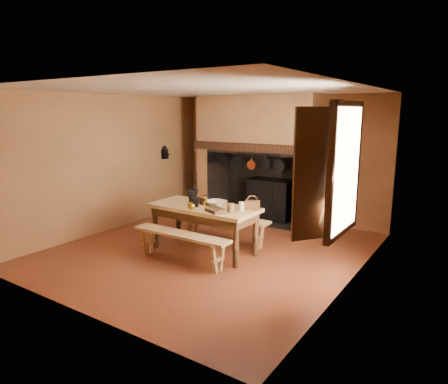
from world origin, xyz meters
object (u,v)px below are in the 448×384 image
object	(u,v)px
iron_range	(271,199)
coffee_grinder	(204,200)
wicker_basket	(252,205)
mixing_bowl	(216,203)
bench_front	(181,241)
work_table	(204,213)

from	to	relation	value
iron_range	coffee_grinder	world-z (taller)	iron_range
coffee_grinder	wicker_basket	xyz separation A→B (m)	(0.89, 0.16, 0.01)
iron_range	mixing_bowl	xyz separation A→B (m)	(0.18, -2.45, 0.39)
bench_front	mixing_bowl	bearing A→B (deg)	77.83
bench_front	iron_range	bearing A→B (deg)	90.24
bench_front	wicker_basket	world-z (taller)	wicker_basket
bench_front	coffee_grinder	bearing A→B (deg)	95.50
mixing_bowl	coffee_grinder	bearing A→B (deg)	-170.57
work_table	bench_front	distance (m)	0.71
coffee_grinder	bench_front	bearing A→B (deg)	-86.98
mixing_bowl	wicker_basket	size ratio (longest dim) A/B	1.17
coffee_grinder	work_table	bearing A→B (deg)	-56.37
work_table	bench_front	xyz separation A→B (m)	(-0.00, -0.64, -0.32)
iron_range	bench_front	xyz separation A→B (m)	(0.01, -3.22, -0.10)
iron_range	wicker_basket	xyz separation A→B (m)	(0.83, -2.32, 0.43)
work_table	wicker_basket	world-z (taller)	wicker_basket
work_table	wicker_basket	xyz separation A→B (m)	(0.82, 0.26, 0.21)
iron_range	wicker_basket	distance (m)	2.50
iron_range	bench_front	size ratio (longest dim) A/B	0.88
coffee_grinder	wicker_basket	bearing A→B (deg)	7.96
work_table	coffee_grinder	size ratio (longest dim) A/B	10.51
work_table	wicker_basket	distance (m)	0.88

